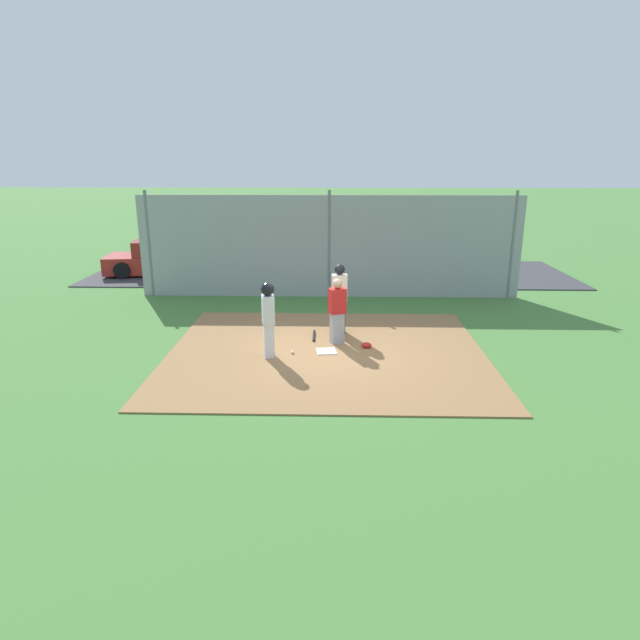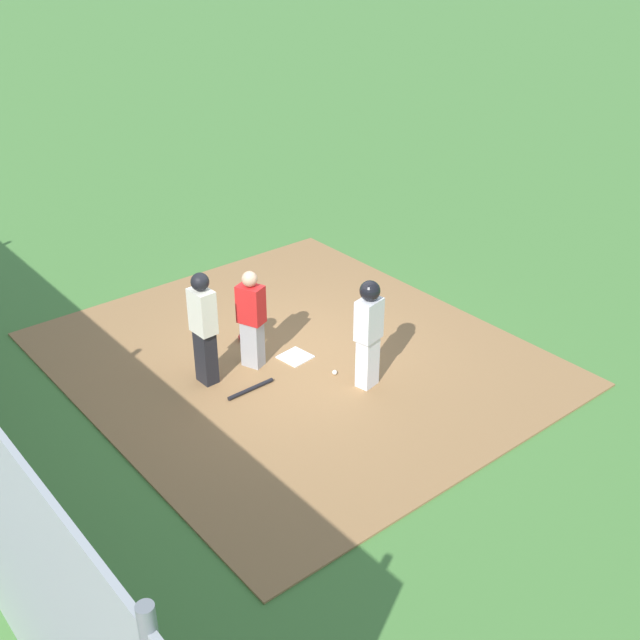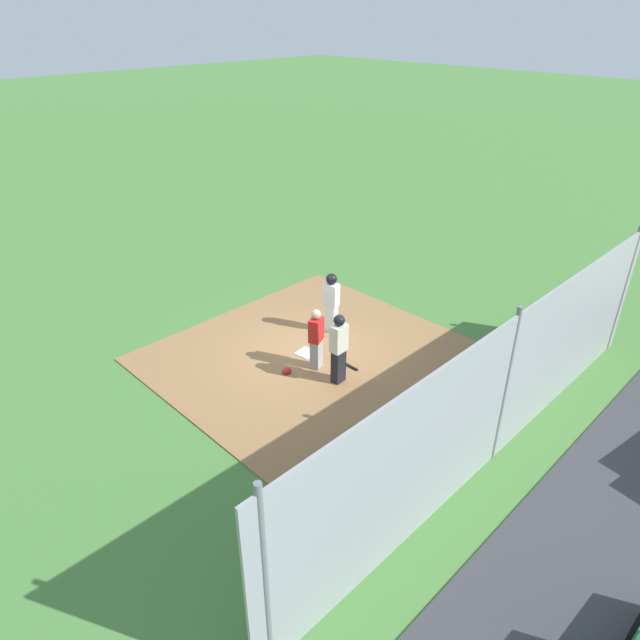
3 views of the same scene
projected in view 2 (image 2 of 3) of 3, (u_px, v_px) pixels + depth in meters
The scene contains 9 objects.
ground_plane at pixel (295, 359), 12.28m from camera, with size 140.00×140.00×0.00m, color #477A38.
dirt_infield at pixel (295, 358), 12.28m from camera, with size 7.20×6.40×0.03m, color olive.
home_plate at pixel (295, 357), 12.26m from camera, with size 0.44×0.44×0.02m, color white.
catcher at pixel (251, 318), 11.70m from camera, with size 0.45×0.38×1.58m.
umpire at pixel (204, 326), 11.24m from camera, with size 0.39×0.27×1.77m.
runner at pixel (369, 327), 11.13m from camera, with size 0.33×0.42×1.69m.
baseball_bat at pixel (251, 389), 11.44m from camera, with size 0.06×0.06×0.78m, color black.
catcher_mask at pixel (245, 337), 12.70m from camera, with size 0.24×0.20×0.12m, color red.
baseball at pixel (335, 372), 11.82m from camera, with size 0.07×0.07×0.07m, color white.
Camera 2 is at (8.34, -6.34, 6.44)m, focal length 44.13 mm.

